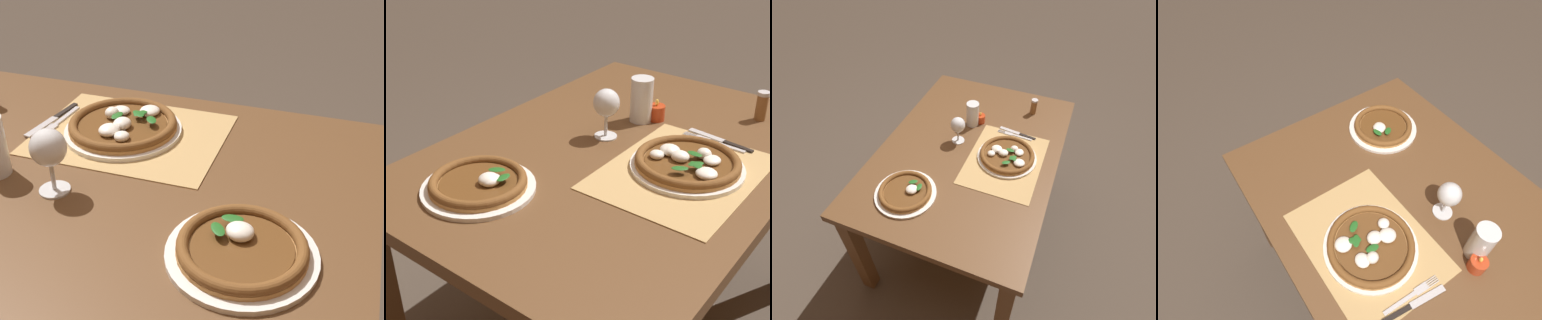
# 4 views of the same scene
# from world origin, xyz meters

# --- Properties ---
(ground_plane) EXTENTS (24.00, 24.00, 0.00)m
(ground_plane) POSITION_xyz_m (0.00, 0.00, 0.00)
(ground_plane) COLOR #473D33
(dining_table) EXTENTS (1.32, 0.93, 0.74)m
(dining_table) POSITION_xyz_m (0.00, 0.00, 0.64)
(dining_table) COLOR brown
(dining_table) RESTS_ON ground
(paper_placemat) EXTENTS (0.49, 0.38, 0.00)m
(paper_placemat) POSITION_xyz_m (-0.01, -0.20, 0.74)
(paper_placemat) COLOR tan
(paper_placemat) RESTS_ON dining_table
(pizza_near) EXTENTS (0.31, 0.31, 0.05)m
(pizza_near) POSITION_xyz_m (0.01, -0.20, 0.76)
(pizza_near) COLOR silver
(pizza_near) RESTS_ON paper_placemat
(pizza_far) EXTENTS (0.29, 0.29, 0.05)m
(pizza_far) POSITION_xyz_m (-0.41, 0.17, 0.76)
(pizza_far) COLOR silver
(pizza_far) RESTS_ON dining_table
(wine_glass) EXTENTS (0.08, 0.08, 0.16)m
(wine_glass) POSITION_xyz_m (0.04, 0.09, 0.85)
(wine_glass) COLOR silver
(wine_glass) RESTS_ON dining_table
(pint_glass) EXTENTS (0.07, 0.07, 0.15)m
(pint_glass) POSITION_xyz_m (0.21, 0.07, 0.81)
(pint_glass) COLOR silver
(pint_glass) RESTS_ON dining_table
(fork) EXTENTS (0.03, 0.20, 0.00)m
(fork) POSITION_xyz_m (0.20, -0.19, 0.75)
(fork) COLOR #B7B7BC
(fork) RESTS_ON paper_placemat
(knife) EXTENTS (0.04, 0.22, 0.01)m
(knife) POSITION_xyz_m (0.22, -0.20, 0.75)
(knife) COLOR black
(knife) RESTS_ON paper_placemat
(votive_candle) EXTENTS (0.06, 0.06, 0.07)m
(votive_candle) POSITION_xyz_m (0.25, 0.03, 0.76)
(votive_candle) COLOR #B23819
(votive_candle) RESTS_ON dining_table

